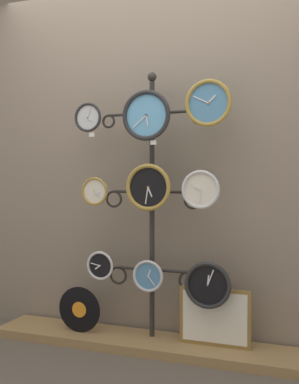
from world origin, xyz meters
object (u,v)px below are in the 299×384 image
object	(u,v)px
clock_bottom_left	(100,265)
clock_top_center	(147,115)
clock_top_left	(88,118)
clock_top_right	(208,103)
display_stand	(152,257)
clock_middle_right	(201,190)
clock_bottom_right	(208,285)
clock_middle_center	(148,187)
clock_middle_left	(95,191)
clock_bottom_center	(149,276)
vinyl_record	(79,310)
picture_frame	(215,317)

from	to	relation	value
clock_bottom_left	clock_top_center	bearing A→B (deg)	-3.23
clock_top_left	clock_top_right	bearing A→B (deg)	-0.95
display_stand	clock_middle_right	bearing A→B (deg)	-15.87
clock_bottom_right	clock_middle_right	bearing A→B (deg)	173.64
clock_middle_center	clock_top_right	bearing A→B (deg)	3.95
clock_bottom_left	clock_middle_left	bearing A→B (deg)	176.81
clock_top_right	clock_middle_left	bearing A→B (deg)	-179.98
clock_bottom_right	clock_bottom_center	bearing A→B (deg)	175.49
clock_bottom_center	vinyl_record	world-z (taller)	clock_bottom_center
clock_bottom_center	clock_middle_left	bearing A→B (deg)	-177.98
clock_top_center	clock_bottom_left	distance (m)	1.05
picture_frame	vinyl_record	bearing A→B (deg)	-176.08
clock_bottom_right	picture_frame	size ratio (longest dim) A/B	0.65
clock_top_left	clock_middle_left	world-z (taller)	clock_top_left
clock_middle_right	clock_bottom_right	world-z (taller)	clock_middle_right
clock_top_center	clock_top_right	bearing A→B (deg)	3.15
clock_middle_center	clock_bottom_center	distance (m)	0.59
clock_top_center	clock_middle_center	bearing A→B (deg)	-20.18
clock_bottom_center	clock_top_right	bearing A→B (deg)	-1.91
clock_bottom_left	clock_bottom_center	size ratio (longest dim) A/B	0.93
clock_middle_left	clock_bottom_right	distance (m)	0.97
clock_top_left	picture_frame	distance (m)	1.56
clock_top_right	vinyl_record	size ratio (longest dim) A/B	0.93
display_stand	picture_frame	xyz separation A→B (m)	(0.43, -0.04, -0.35)
clock_top_center	clock_bottom_right	xyz separation A→B (m)	(0.40, 0.00, -1.07)
display_stand	clock_middle_left	size ratio (longest dim) A/B	9.45
clock_bottom_left	clock_middle_right	bearing A→B (deg)	-0.87
display_stand	clock_middle_left	bearing A→B (deg)	-166.90
clock_top_left	clock_bottom_center	bearing A→B (deg)	-0.09
display_stand	picture_frame	size ratio (longest dim) A/B	4.02
clock_top_center	clock_bottom_right	distance (m)	1.14
clock_middle_right	display_stand	bearing A→B (deg)	164.13
display_stand	clock_middle_left	distance (m)	0.59
clock_top_right	clock_middle_right	distance (m)	0.54
display_stand	clock_top_left	bearing A→B (deg)	-170.32
clock_bottom_center	clock_top_left	bearing A→B (deg)	179.91
display_stand	clock_bottom_center	distance (m)	0.13
clock_bottom_center	picture_frame	distance (m)	0.50
clock_middle_right	vinyl_record	distance (m)	1.20
clock_middle_center	clock_bottom_center	xyz separation A→B (m)	(-0.01, 0.04, -0.58)
clock_top_left	clock_bottom_left	world-z (taller)	clock_top_left
clock_bottom_right	clock_middle_center	bearing A→B (deg)	-178.80
clock_top_center	clock_middle_left	xyz separation A→B (m)	(-0.38, 0.02, -0.49)
clock_top_right	clock_bottom_center	world-z (taller)	clock_top_right
clock_middle_center	vinyl_record	size ratio (longest dim) A/B	0.97
clock_middle_left	clock_middle_center	bearing A→B (deg)	-3.80
clock_top_left	clock_middle_center	size ratio (longest dim) A/B	0.66
clock_top_left	clock_bottom_left	distance (m)	1.01
display_stand	clock_top_center	xyz separation A→B (m)	(0.00, -0.11, 0.94)
clock_bottom_left	picture_frame	bearing A→B (deg)	4.10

